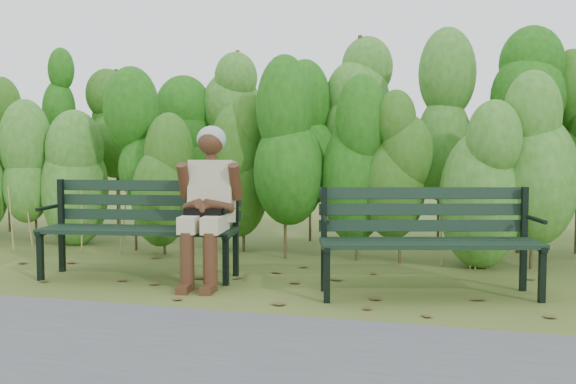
# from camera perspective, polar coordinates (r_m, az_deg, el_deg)

# --- Properties ---
(ground) EXTENTS (80.00, 80.00, 0.00)m
(ground) POSITION_cam_1_polar(r_m,az_deg,el_deg) (5.57, -0.98, -7.97)
(ground) COLOR #3F511C
(footpath) EXTENTS (60.00, 2.50, 0.01)m
(footpath) POSITION_cam_1_polar(r_m,az_deg,el_deg) (3.60, -11.40, -14.86)
(footpath) COLOR #474749
(footpath) RESTS_ON ground
(hedge_band) EXTENTS (11.04, 1.67, 2.42)m
(hedge_band) POSITION_cam_1_polar(r_m,az_deg,el_deg) (7.25, 3.23, 4.85)
(hedge_band) COLOR #47381E
(hedge_band) RESTS_ON ground
(leaf_litter) EXTENTS (5.80, 2.25, 0.01)m
(leaf_litter) POSITION_cam_1_polar(r_m,az_deg,el_deg) (5.28, 1.21, -8.64)
(leaf_litter) COLOR brown
(leaf_litter) RESTS_ON ground
(bench_left) EXTENTS (1.75, 0.79, 0.85)m
(bench_left) POSITION_cam_1_polar(r_m,az_deg,el_deg) (6.04, -12.21, -2.33)
(bench_left) COLOR black
(bench_left) RESTS_ON ground
(bench_right) EXTENTS (1.74, 0.97, 0.83)m
(bench_right) POSITION_cam_1_polar(r_m,az_deg,el_deg) (5.32, 11.69, -3.31)
(bench_right) COLOR black
(bench_right) RESTS_ON ground
(seated_woman) EXTENTS (0.56, 0.82, 1.32)m
(seated_woman) POSITION_cam_1_polar(r_m,az_deg,el_deg) (5.66, -6.78, -0.31)
(seated_woman) COLOR #C0B398
(seated_woman) RESTS_ON ground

